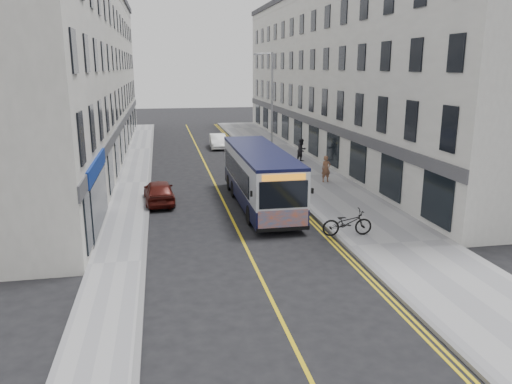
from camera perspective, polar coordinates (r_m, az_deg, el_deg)
name	(u,v)px	position (r m, az deg, el deg)	size (l,w,h in m)	color
ground	(245,245)	(20.52, -1.30, -6.06)	(140.00, 140.00, 0.00)	black
pavement_east	(308,176)	(33.15, 5.91, 1.85)	(4.50, 64.00, 0.12)	#979699
pavement_west	(133,183)	(31.84, -13.88, 0.99)	(2.00, 64.00, 0.12)	#979699
kerb_east	(274,177)	(32.58, 2.12, 1.70)	(0.18, 64.00, 0.13)	slate
kerb_west	(149,182)	(31.79, -12.08, 1.08)	(0.18, 64.00, 0.13)	slate
road_centre_line	(213,181)	(31.95, -4.89, 1.30)	(0.12, 64.00, 0.01)	gold
road_dbl_yellow_inner	(268,178)	(32.50, 1.34, 1.57)	(0.10, 64.00, 0.01)	gold
road_dbl_yellow_outer	(271,178)	(32.54, 1.69, 1.58)	(0.10, 64.00, 0.01)	gold
terrace_east	(340,74)	(42.61, 9.54, 13.19)	(6.00, 46.00, 13.00)	silver
terrace_west	(78,74)	(40.42, -19.64, 12.54)	(6.00, 46.00, 13.00)	silver
streetlamp	(271,108)	(33.91, 1.70, 9.58)	(1.32, 0.18, 8.00)	gray
city_bus	(260,175)	(25.74, 0.42, 1.90)	(2.40, 10.24, 2.97)	black
bicycle	(347,223)	(21.44, 10.38, -3.47)	(0.75, 2.14, 1.12)	black
pedestrian_near	(326,169)	(31.16, 8.01, 2.63)	(0.59, 0.39, 1.63)	brown
pedestrian_far	(302,150)	(37.71, 5.26, 4.79)	(0.84, 0.66, 1.73)	black
car_white	(218,141)	(44.71, -4.39, 5.82)	(1.33, 3.82, 1.26)	white
car_maroon	(159,192)	(26.93, -11.03, 0.04)	(1.52, 3.77, 1.29)	#45100B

